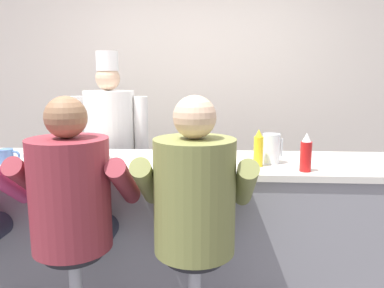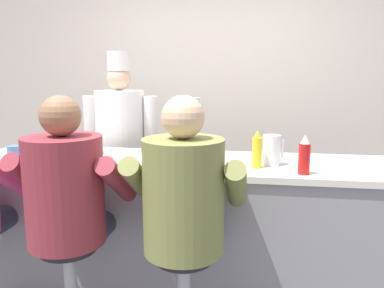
% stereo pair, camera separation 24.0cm
% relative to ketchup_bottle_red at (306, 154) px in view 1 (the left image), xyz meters
% --- Properties ---
extents(wall_back, '(10.00, 0.06, 2.70)m').
position_rel_ketchup_bottle_red_xyz_m(wall_back, '(-0.75, 1.71, 0.28)').
color(wall_back, beige).
rests_on(wall_back, ground_plane).
extents(diner_counter, '(3.02, 0.74, 0.96)m').
position_rel_ketchup_bottle_red_xyz_m(diner_counter, '(-0.75, 0.26, -0.59)').
color(diner_counter, gray).
rests_on(diner_counter, ground_plane).
extents(ketchup_bottle_red, '(0.07, 0.07, 0.23)m').
position_rel_ketchup_bottle_red_xyz_m(ketchup_bottle_red, '(0.00, 0.00, 0.00)').
color(ketchup_bottle_red, red).
rests_on(ketchup_bottle_red, diner_counter).
extents(mustard_bottle_yellow, '(0.06, 0.06, 0.24)m').
position_rel_ketchup_bottle_red_xyz_m(mustard_bottle_yellow, '(-0.27, 0.12, 0.00)').
color(mustard_bottle_yellow, yellow).
rests_on(mustard_bottle_yellow, diner_counter).
extents(water_pitcher_clear, '(0.13, 0.11, 0.20)m').
position_rel_ketchup_bottle_red_xyz_m(water_pitcher_clear, '(-0.17, 0.21, -0.01)').
color(water_pitcher_clear, silver).
rests_on(water_pitcher_clear, diner_counter).
extents(breakfast_plate, '(0.25, 0.25, 0.05)m').
position_rel_ketchup_bottle_red_xyz_m(breakfast_plate, '(-1.39, 0.29, -0.10)').
color(breakfast_plate, white).
rests_on(breakfast_plate, diner_counter).
extents(cereal_bowl, '(0.16, 0.16, 0.05)m').
position_rel_ketchup_bottle_red_xyz_m(cereal_bowl, '(-1.76, 0.21, -0.08)').
color(cereal_bowl, white).
rests_on(cereal_bowl, diner_counter).
extents(coffee_mug_blue, '(0.15, 0.10, 0.09)m').
position_rel_ketchup_bottle_red_xyz_m(coffee_mug_blue, '(-1.91, 0.10, -0.06)').
color(coffee_mug_blue, '#4C7AB2').
rests_on(coffee_mug_blue, diner_counter).
extents(cup_stack_steel, '(0.10, 0.10, 0.42)m').
position_rel_ketchup_bottle_red_xyz_m(cup_stack_steel, '(-0.71, 0.39, 0.10)').
color(cup_stack_steel, '#B7BABF').
rests_on(cup_stack_steel, diner_counter).
extents(diner_seated_maroon, '(0.64, 0.63, 1.43)m').
position_rel_ketchup_bottle_red_xyz_m(diner_seated_maroon, '(-1.30, -0.33, -0.20)').
color(diner_seated_maroon, '#B2B5BA').
rests_on(diner_seated_maroon, ground_plane).
extents(diner_seated_olive, '(0.65, 0.64, 1.43)m').
position_rel_ketchup_bottle_red_xyz_m(diner_seated_olive, '(-0.65, -0.33, -0.20)').
color(diner_seated_olive, '#B2B5BA').
rests_on(diner_seated_olive, ground_plane).
extents(cook_in_whites_near, '(0.68, 0.43, 1.74)m').
position_rel_ketchup_bottle_red_xyz_m(cook_in_whites_near, '(-1.46, 0.97, -0.12)').
color(cook_in_whites_near, '#232328').
rests_on(cook_in_whites_near, ground_plane).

